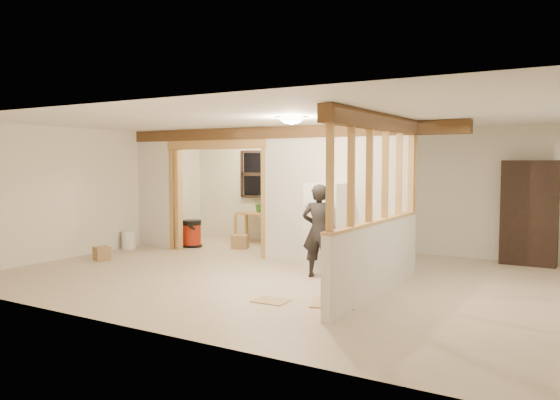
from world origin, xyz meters
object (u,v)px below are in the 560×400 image
Objects in this scene: woman at (319,231)px; shop_vac at (192,233)px; work_table at (259,228)px; bookshelf at (529,213)px; refrigerator at (327,226)px.

woman is 4.02m from shop_vac.
bookshelf is at bearing 13.91° from work_table.
work_table is 0.58× the size of bookshelf.
work_table is at bearing -56.72° from woman.
bookshelf is (2.74, 2.83, 0.19)m from woman.
work_table is (-2.69, 1.99, -0.40)m from refrigerator.
refrigerator is 2.50× the size of shop_vac.
woman reaches higher than work_table.
refrigerator is 3.69m from shop_vac.
shop_vac is 6.69m from bookshelf.
work_table is 5.63m from bookshelf.
work_table is (-2.86, 2.64, -0.40)m from woman.
refrigerator is 0.67m from woman.
woman is 3.91m from work_table.
refrigerator is 3.37m from work_table.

